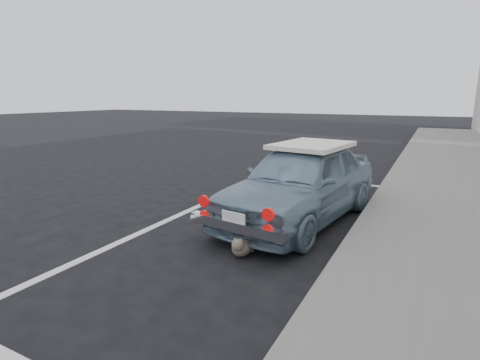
# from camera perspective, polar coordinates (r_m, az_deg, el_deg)

# --- Properties ---
(ground) EXTENTS (80.00, 80.00, 0.00)m
(ground) POSITION_cam_1_polar(r_m,az_deg,el_deg) (3.77, -25.30, -18.94)
(ground) COLOR black
(ground) RESTS_ON ground
(sidewalk) EXTENTS (2.80, 40.00, 0.15)m
(sidewalk) POSITION_cam_1_polar(r_m,az_deg,el_deg) (4.29, 32.59, -14.68)
(sidewalk) COLOR slate
(sidewalk) RESTS_ON ground
(pline_front) EXTENTS (3.00, 0.12, 0.01)m
(pline_front) POSITION_cam_1_polar(r_m,az_deg,el_deg) (8.84, 12.56, -0.08)
(pline_front) COLOR silver
(pline_front) RESTS_ON ground
(pline_side) EXTENTS (0.12, 7.00, 0.01)m
(pline_side) POSITION_cam_1_polar(r_m,az_deg,el_deg) (6.32, -8.55, -4.98)
(pline_side) COLOR silver
(pline_side) RESTS_ON ground
(retro_coupe) EXTENTS (1.90, 3.71, 1.21)m
(retro_coupe) POSITION_cam_1_polar(r_m,az_deg,el_deg) (5.88, 9.24, -0.22)
(retro_coupe) COLOR #728EA3
(retro_coupe) RESTS_ON ground
(cat) EXTENTS (0.30, 0.56, 0.30)m
(cat) POSITION_cam_1_polar(r_m,az_deg,el_deg) (4.61, 0.30, -9.91)
(cat) COLOR #63574B
(cat) RESTS_ON ground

